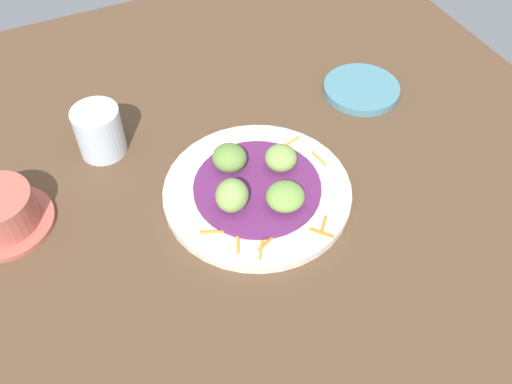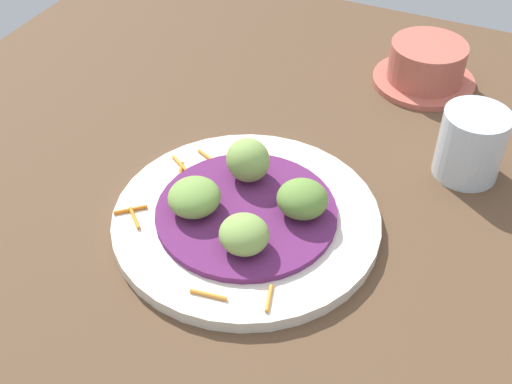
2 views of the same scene
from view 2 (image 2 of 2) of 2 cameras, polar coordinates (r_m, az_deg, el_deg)
table_surface at (r=67.82cm, az=2.78°, el=-5.36°), size 110.00×110.00×2.00cm
main_plate at (r=68.84cm, az=-0.82°, el=-2.39°), size 27.63×27.63×1.40cm
cabbage_bed at (r=68.10cm, az=-0.83°, el=-1.75°), size 18.65×18.65×0.71cm
carrot_garnish at (r=69.49cm, az=-5.46°, el=-1.09°), size 19.72×22.25×0.40cm
guac_scoop_left at (r=67.14cm, az=-5.31°, el=-0.44°), size 6.03×6.18×3.25cm
guac_scoop_center at (r=62.92cm, az=-1.03°, el=-3.65°), size 6.30×6.23×3.45cm
guac_scoop_right at (r=66.67cm, az=3.64°, el=-0.49°), size 6.21×6.08×3.58cm
guac_scoop_back at (r=70.28cm, az=-0.69°, el=2.75°), size 6.71×6.66×4.60cm
terracotta_bowl at (r=92.11cm, az=14.38°, el=10.42°), size 13.57×13.57×5.88cm
water_glass at (r=76.86cm, az=17.95°, el=3.92°), size 7.29×7.29×7.99cm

